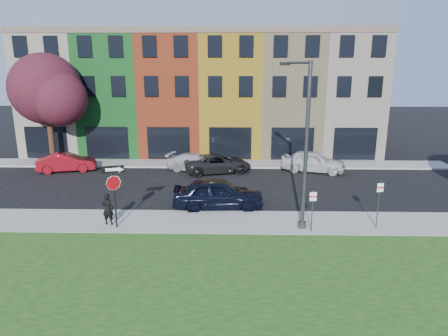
{
  "coord_description": "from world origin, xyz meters",
  "views": [
    {
      "loc": [
        0.24,
        -15.51,
        7.7
      ],
      "look_at": [
        -0.22,
        4.0,
        2.6
      ],
      "focal_mm": 32.0,
      "sensor_mm": 36.0,
      "label": 1
    }
  ],
  "objects_px": {
    "stop_sign": "(114,184)",
    "man": "(108,209)",
    "street_lamp": "(304,147)",
    "sedan_near": "(218,194)"
  },
  "relations": [
    {
      "from": "sedan_near",
      "to": "street_lamp",
      "type": "distance_m",
      "value": 5.8
    },
    {
      "from": "stop_sign",
      "to": "sedan_near",
      "type": "relative_size",
      "value": 0.6
    },
    {
      "from": "stop_sign",
      "to": "sedan_near",
      "type": "height_order",
      "value": "stop_sign"
    },
    {
      "from": "man",
      "to": "street_lamp",
      "type": "height_order",
      "value": "street_lamp"
    },
    {
      "from": "stop_sign",
      "to": "street_lamp",
      "type": "height_order",
      "value": "street_lamp"
    },
    {
      "from": "stop_sign",
      "to": "street_lamp",
      "type": "relative_size",
      "value": 0.39
    },
    {
      "from": "stop_sign",
      "to": "man",
      "type": "distance_m",
      "value": 1.49
    },
    {
      "from": "man",
      "to": "sedan_near",
      "type": "xyz_separation_m",
      "value": [
        5.24,
        2.71,
        -0.07
      ]
    },
    {
      "from": "stop_sign",
      "to": "man",
      "type": "relative_size",
      "value": 1.92
    },
    {
      "from": "stop_sign",
      "to": "man",
      "type": "bearing_deg",
      "value": 127.93
    }
  ]
}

